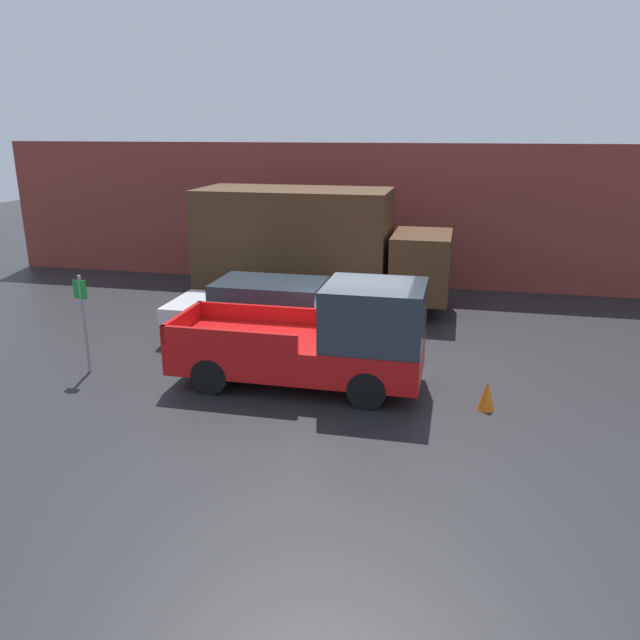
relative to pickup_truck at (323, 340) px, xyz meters
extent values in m
plane|color=#232326|center=(0.40, 0.98, -1.01)|extent=(60.00, 60.00, 0.00)
cube|color=brown|center=(0.40, 9.00, 1.32)|extent=(28.00, 0.15, 4.65)
cube|color=red|center=(-0.53, 0.00, -0.34)|extent=(5.09, 1.91, 0.67)
cube|color=#28333D|center=(1.04, 0.00, 0.60)|extent=(1.93, 1.80, 1.20)
cube|color=red|center=(-1.68, 0.91, 0.19)|extent=(2.80, 0.10, 0.37)
cube|color=red|center=(-1.68, -0.91, 0.19)|extent=(2.80, 0.10, 0.37)
cube|color=red|center=(-3.03, 0.00, 0.19)|extent=(0.10, 1.91, 0.37)
cylinder|color=black|center=(1.04, 0.84, -0.64)|extent=(0.75, 0.26, 0.75)
cylinder|color=black|center=(1.04, -0.84, -0.64)|extent=(0.75, 0.26, 0.75)
cylinder|color=black|center=(-2.11, 0.84, -0.64)|extent=(0.75, 0.26, 0.75)
cylinder|color=black|center=(-2.11, -0.84, -0.64)|extent=(0.75, 0.26, 0.75)
cube|color=silver|center=(-2.04, 2.56, -0.39)|extent=(4.82, 1.98, 0.61)
cube|color=#28333D|center=(-1.89, 2.56, 0.21)|extent=(2.65, 1.74, 0.60)
cylinder|color=black|center=(-0.54, 3.45, -0.64)|extent=(0.75, 0.22, 0.75)
cylinder|color=black|center=(-0.54, 1.67, -0.64)|extent=(0.75, 0.22, 0.75)
cylinder|color=black|center=(-3.53, 3.45, -0.64)|extent=(0.75, 0.22, 0.75)
cylinder|color=black|center=(-3.53, 1.67, -0.64)|extent=(0.75, 0.22, 0.75)
cube|color=#472D19|center=(1.56, 5.92, 0.37)|extent=(1.60, 2.45, 1.83)
cube|color=#472D19|center=(-2.15, 5.92, 0.94)|extent=(5.53, 2.58, 2.98)
cylinder|color=black|center=(1.27, 7.07, -0.52)|extent=(0.98, 0.30, 0.98)
cylinder|color=black|center=(1.27, 4.76, -0.52)|extent=(0.98, 0.30, 0.98)
cylinder|color=black|center=(-3.28, 7.07, -0.52)|extent=(0.98, 0.30, 0.98)
cylinder|color=black|center=(-3.28, 4.76, -0.52)|extent=(0.98, 0.30, 0.98)
cylinder|color=gray|center=(-5.13, -0.36, 0.07)|extent=(0.07, 0.07, 2.16)
cube|color=#198C33|center=(-5.13, -0.38, 0.85)|extent=(0.30, 0.02, 0.40)
cone|color=orange|center=(3.26, -0.40, -0.72)|extent=(0.33, 0.33, 0.57)
camera|label=1|loc=(2.57, -11.63, 4.09)|focal=35.00mm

